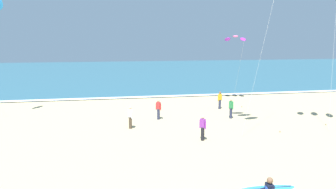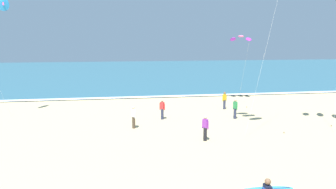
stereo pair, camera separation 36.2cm
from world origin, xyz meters
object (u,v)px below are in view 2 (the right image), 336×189
object	(u,v)px
bystander_green_top	(235,109)
bystander_white_top	(134,117)
kite_arc_rose_far	(241,38)
bystander_yellow_top	(224,100)
bystander_purple_top	(205,128)
kite_delta_cobalt_mid	(2,2)
bystander_red_top	(162,109)

from	to	relation	value
bystander_green_top	bystander_white_top	bearing A→B (deg)	-169.21
kite_arc_rose_far	bystander_white_top	world-z (taller)	kite_arc_rose_far
bystander_yellow_top	bystander_purple_top	world-z (taller)	same
kite_arc_rose_far	bystander_purple_top	world-z (taller)	kite_arc_rose_far
kite_delta_cobalt_mid	bystander_green_top	distance (m)	19.90
bystander_purple_top	bystander_green_top	bearing A→B (deg)	52.94
bystander_white_top	bystander_green_top	world-z (taller)	same
bystander_white_top	bystander_red_top	bearing A→B (deg)	43.83
bystander_purple_top	bystander_yellow_top	bearing A→B (deg)	64.09
bystander_green_top	kite_arc_rose_far	bearing A→B (deg)	66.55
bystander_green_top	bystander_yellow_top	bearing A→B (deg)	84.29
bystander_yellow_top	bystander_purple_top	bearing A→B (deg)	-115.91
bystander_white_top	bystander_green_top	bearing A→B (deg)	10.79
kite_delta_cobalt_mid	bystander_white_top	size ratio (longest dim) A/B	6.12
kite_arc_rose_far	bystander_purple_top	size ratio (longest dim) A/B	4.17
kite_arc_rose_far	bystander_purple_top	bearing A→B (deg)	-119.54
bystander_green_top	bystander_purple_top	xyz separation A→B (m)	(-3.89, -5.15, 0.00)
bystander_green_top	bystander_red_top	world-z (taller)	same
kite_arc_rose_far	bystander_red_top	distance (m)	12.34
kite_arc_rose_far	bystander_red_top	size ratio (longest dim) A/B	4.17
kite_delta_cobalt_mid	bystander_white_top	world-z (taller)	kite_delta_cobalt_mid
bystander_red_top	kite_arc_rose_far	bearing A→B (deg)	36.45
kite_arc_rose_far	bystander_green_top	size ratio (longest dim) A/B	4.17
bystander_white_top	bystander_yellow_top	bearing A→B (deg)	31.30
bystander_purple_top	bystander_red_top	distance (m)	6.16
kite_delta_cobalt_mid	bystander_yellow_top	distance (m)	19.90
bystander_red_top	bystander_purple_top	bearing A→B (deg)	-72.70
kite_delta_cobalt_mid	bystander_yellow_top	xyz separation A→B (m)	(18.13, 0.00, -8.21)
kite_delta_cobalt_mid	bystander_purple_top	distance (m)	18.34
bystander_yellow_top	bystander_green_top	xyz separation A→B (m)	(-0.36, -3.59, 0.00)
bystander_yellow_top	bystander_red_top	world-z (taller)	same
bystander_yellow_top	bystander_white_top	size ratio (longest dim) A/B	1.00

